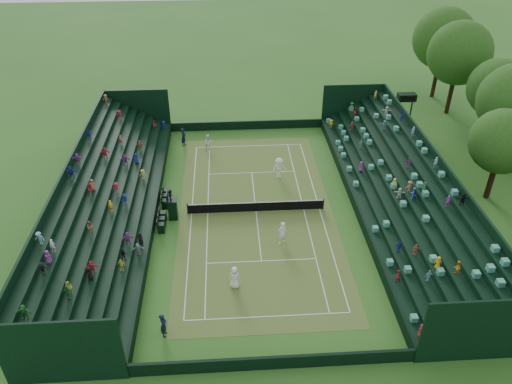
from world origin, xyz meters
TOP-DOWN VIEW (x-y plane):
  - ground at (0.00, 0.00)m, footprint 160.00×160.00m
  - court_surface at (0.00, 0.00)m, footprint 12.97×26.77m
  - perimeter_wall_north at (0.00, 15.88)m, footprint 17.17×0.20m
  - perimeter_wall_south at (0.00, -15.88)m, footprint 17.17×0.20m
  - perimeter_wall_east at (8.48, 0.00)m, footprint 0.20×31.77m
  - perimeter_wall_west at (-8.48, 0.00)m, footprint 0.20×31.77m
  - north_grandstand at (12.66, 0.00)m, footprint 6.60×32.00m
  - south_grandstand at (-12.66, 0.00)m, footprint 6.60×32.00m
  - tennis_net at (0.00, 0.00)m, footprint 11.67×0.10m
  - scoreboard_tower at (17.75, 16.00)m, footprint 2.00×1.00m
  - tree_row at (23.98, 11.95)m, footprint 10.50×35.86m
  - umpire_chair at (-6.97, -0.51)m, footprint 0.90×0.90m
  - courtside_chairs at (-7.81, 0.15)m, footprint 0.55×5.52m
  - player_near_west at (-2.07, -8.99)m, footprint 1.00×0.81m
  - player_near_east at (1.76, -4.36)m, footprint 0.87×0.74m
  - player_far_west at (-4.18, 11.32)m, footprint 1.01×0.89m
  - player_far_east at (2.53, 5.50)m, footprint 1.46×1.08m
  - line_judge_north at (-6.80, 12.47)m, footprint 0.67×0.82m
  - line_judge_south at (-6.60, -12.96)m, footprint 0.45×0.66m

SIDE VIEW (x-z plane):
  - ground at x=0.00m, z-range 0.00..0.00m
  - court_surface at x=0.00m, z-range 0.00..0.01m
  - courtside_chairs at x=-7.81m, z-range -0.15..1.05m
  - perimeter_wall_north at x=0.00m, z-range 0.00..1.00m
  - perimeter_wall_south at x=0.00m, z-range 0.00..1.00m
  - perimeter_wall_east at x=8.48m, z-range 0.00..1.00m
  - perimeter_wall_west at x=-8.48m, z-range 0.00..1.00m
  - tennis_net at x=0.00m, z-range 0.00..1.06m
  - player_far_west at x=-4.18m, z-range 0.00..1.72m
  - line_judge_south at x=-6.60m, z-range 0.00..1.78m
  - player_near_west at x=-2.07m, z-range 0.00..1.79m
  - line_judge_north at x=-6.80m, z-range 0.00..1.96m
  - player_far_east at x=2.53m, z-range 0.00..2.02m
  - player_near_east at x=1.76m, z-range 0.00..2.03m
  - umpire_chair at x=-6.97m, z-range -0.21..2.62m
  - north_grandstand at x=12.66m, z-range -0.90..4.00m
  - south_grandstand at x=-12.66m, z-range -0.90..4.00m
  - scoreboard_tower at x=17.75m, z-range 1.29..4.99m
  - tree_row at x=23.98m, z-range 1.16..12.26m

